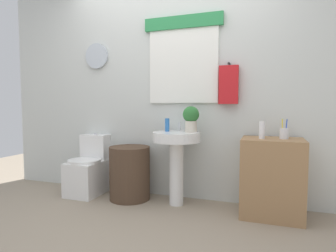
{
  "coord_description": "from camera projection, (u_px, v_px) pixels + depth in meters",
  "views": [
    {
      "loc": [
        1.04,
        -1.93,
        1.04
      ],
      "look_at": [
        0.08,
        0.8,
        0.84
      ],
      "focal_mm": 29.95,
      "sensor_mm": 36.0,
      "label": 1
    }
  ],
  "objects": [
    {
      "name": "lotion_bottle",
      "position": [
        262.0,
        130.0,
        2.61
      ],
      "size": [
        0.05,
        0.05,
        0.16
      ],
      "primitive_type": "cylinder",
      "color": "white",
      "rests_on": "wooden_cabinet"
    },
    {
      "name": "pedestal_sink",
      "position": [
        176.0,
        151.0,
        2.94
      ],
      "size": [
        0.5,
        0.5,
        0.77
      ],
      "color": "white",
      "rests_on": "ground_plane"
    },
    {
      "name": "potted_plant",
      "position": [
        191.0,
        118.0,
        2.93
      ],
      "size": [
        0.17,
        0.17,
        0.27
      ],
      "color": "beige",
      "rests_on": "pedestal_sink"
    },
    {
      "name": "soap_bottle",
      "position": [
        167.0,
        125.0,
        3.01
      ],
      "size": [
        0.05,
        0.05,
        0.14
      ],
      "primitive_type": "cylinder",
      "color": "#2D6BB7",
      "rests_on": "pedestal_sink"
    },
    {
      "name": "wooden_cabinet",
      "position": [
        272.0,
        178.0,
        2.65
      ],
      "size": [
        0.56,
        0.44,
        0.74
      ],
      "primitive_type": "cube",
      "color": "#9E754C",
      "rests_on": "ground_plane"
    },
    {
      "name": "toothbrush_cup",
      "position": [
        284.0,
        133.0,
        2.6
      ],
      "size": [
        0.08,
        0.08,
        0.19
      ],
      "color": "silver",
      "rests_on": "wooden_cabinet"
    },
    {
      "name": "ground_plane",
      "position": [
        126.0,
        237.0,
        2.24
      ],
      "size": [
        8.0,
        8.0,
        0.0
      ],
      "primitive_type": "plane",
      "color": "gray"
    },
    {
      "name": "back_wall",
      "position": [
        172.0,
        83.0,
        3.22
      ],
      "size": [
        4.4,
        0.18,
        2.6
      ],
      "color": "silver",
      "rests_on": "ground_plane"
    },
    {
      "name": "toilet",
      "position": [
        89.0,
        170.0,
        3.36
      ],
      "size": [
        0.38,
        0.51,
        0.71
      ],
      "color": "white",
      "rests_on": "ground_plane"
    },
    {
      "name": "faucet",
      "position": [
        180.0,
        127.0,
        3.04
      ],
      "size": [
        0.03,
        0.03,
        0.1
      ],
      "primitive_type": "cylinder",
      "color": "silver",
      "rests_on": "pedestal_sink"
    },
    {
      "name": "laundry_hamper",
      "position": [
        130.0,
        173.0,
        3.15
      ],
      "size": [
        0.45,
        0.45,
        0.59
      ],
      "primitive_type": "cylinder",
      "color": "#4C3828",
      "rests_on": "ground_plane"
    }
  ]
}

